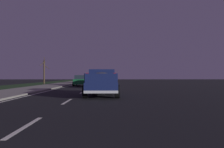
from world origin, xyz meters
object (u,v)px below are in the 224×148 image
sedan_green (81,80)px  bare_tree_far (44,71)px  sedan_silver (102,81)px  sedan_white (107,79)px  sedan_blue (87,79)px  pickup_truck (102,82)px

sedan_green → bare_tree_far: 12.57m
sedan_silver → bare_tree_far: 18.43m
sedan_white → sedan_silver: bearing=178.6°
sedan_blue → bare_tree_far: size_ratio=0.87×
pickup_truck → bare_tree_far: 27.12m
pickup_truck → sedan_white: pickup_truck is taller
pickup_truck → sedan_silver: bearing=1.3°
pickup_truck → sedan_green: size_ratio=1.23×
sedan_silver → bare_tree_far: bearing=38.5°
sedan_green → sedan_white: size_ratio=1.01×
sedan_blue → bare_tree_far: (-0.58, 7.95, 1.58)m
sedan_blue → sedan_silver: same height
pickup_truck → sedan_blue: (25.02, 3.71, -0.20)m
sedan_green → sedan_silver: same height
pickup_truck → bare_tree_far: (24.45, 11.67, 1.38)m
sedan_blue → sedan_silver: 15.34m
sedan_blue → bare_tree_far: 8.13m
sedan_green → sedan_silver: (-4.99, -3.20, 0.00)m
sedan_blue → sedan_silver: bearing=-166.9°
sedan_green → sedan_silver: size_ratio=1.00×
sedan_green → sedan_white: 13.41m
sedan_green → bare_tree_far: bare_tree_far is taller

